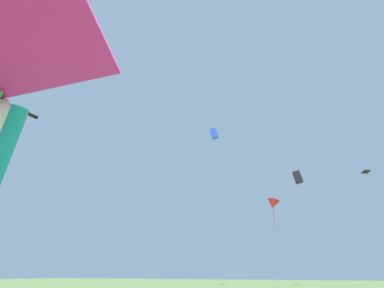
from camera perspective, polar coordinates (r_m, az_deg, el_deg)
The scene contains 4 objects.
distant_kite_blue_overhead_distant at distance 31.06m, azimuth 3.59°, elevation 1.69°, with size 0.83×0.76×1.03m.
distant_kite_black_far_center at distance 36.34m, azimuth 26.38°, elevation -4.01°, with size 0.83×0.82×0.30m.
distant_kite_red_mid_left at distance 25.93m, azimuth 13.02°, elevation -9.52°, with size 1.23×1.19×1.94m.
distant_kite_black_high_right at distance 32.83m, azimuth 16.78°, elevation -5.18°, with size 0.95×0.76×1.18m.
Camera 1 is at (1.57, -1.44, 1.09)m, focal length 32.85 mm.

